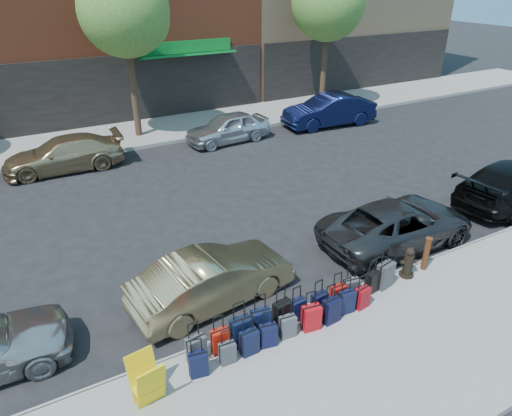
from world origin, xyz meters
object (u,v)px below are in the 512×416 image
bollard (426,253)px  fire_hydrant (408,263)px  car_far_2 (228,128)px  car_far_1 (64,154)px  car_near_1 (213,279)px  car_near_2 (397,224)px  display_rack (147,381)px  suitcase_front_5 (297,310)px  tree_right (330,5)px  car_far_3 (329,111)px  tree_center (128,13)px

bollard → fire_hydrant: bearing=-179.9°
bollard → car_far_2: 11.73m
fire_hydrant → car_far_1: car_far_1 is taller
car_near_1 → bollard: bearing=-114.2°
car_near_2 → car_far_2: size_ratio=1.18×
fire_hydrant → car_near_1: (-4.61, 1.59, 0.12)m
fire_hydrant → display_rack: bearing=-153.1°
car_near_1 → car_far_2: 11.43m
suitcase_front_5 → car_far_2: size_ratio=0.22×
tree_right → car_far_3: (-1.69, -2.72, -4.64)m
suitcase_front_5 → car_near_1: 2.09m
display_rack → suitcase_front_5: bearing=0.1°
fire_hydrant → display_rack: size_ratio=0.87×
tree_right → car_far_1: tree_right is taller
bollard → car_near_1: bearing=163.0°
fire_hydrant → car_near_2: car_near_2 is taller
tree_center → car_far_1: bearing=-147.4°
tree_right → bollard: tree_right is taller
bollard → car_far_2: (0.06, 11.73, 0.04)m
fire_hydrant → car_near_2: size_ratio=0.17×
car_near_1 → car_far_1: size_ratio=0.87×
fire_hydrant → car_far_3: 13.07m
suitcase_front_5 → fire_hydrant: suitcase_front_5 is taller
car_far_1 → car_near_1: bearing=11.7°
bollard → display_rack: 7.44m
tree_right → car_far_3: bearing=-121.8°
suitcase_front_5 → car_far_3: bearing=47.6°
fire_hydrant → bollard: bearing=22.5°
car_far_1 → car_far_2: bearing=91.1°
suitcase_front_5 → car_far_2: (3.99, 11.76, 0.25)m
car_near_2 → bollard: bearing=163.9°
suitcase_front_5 → car_near_2: car_near_2 is taller
tree_center → suitcase_front_5: 15.13m
tree_center → tree_right: (10.50, 0.00, 0.00)m
fire_hydrant → car_far_1: bearing=140.8°
tree_right → suitcase_front_5: 18.81m
fire_hydrant → car_near_1: bearing=-176.7°
suitcase_front_5 → car_near_2: size_ratio=0.18×
car_near_1 → car_near_2: 5.64m
display_rack → car_near_2: car_near_2 is taller
car_near_1 → car_far_3: (10.79, 9.92, 0.13)m
suitcase_front_5 → car_near_1: size_ratio=0.22×
car_far_1 → car_far_3: 12.58m
tree_center → car_far_2: tree_center is taller
tree_center → car_far_3: bearing=-17.1°
tree_center → car_far_3: (8.81, -2.72, -4.64)m
fire_hydrant → car_far_2: bearing=109.1°
car_far_1 → car_far_3: (12.58, -0.31, 0.12)m
tree_center → car_far_2: (3.30, -2.50, -4.74)m
tree_right → car_near_1: bearing=-134.6°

